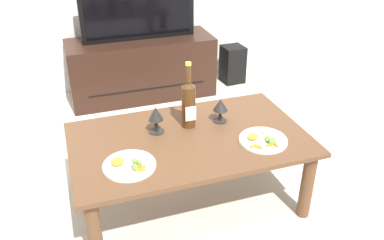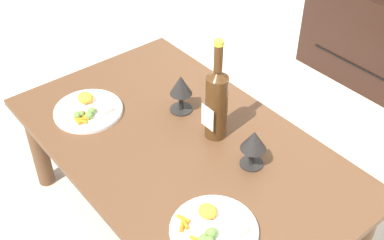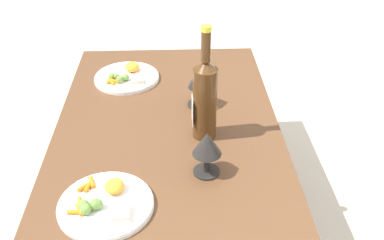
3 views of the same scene
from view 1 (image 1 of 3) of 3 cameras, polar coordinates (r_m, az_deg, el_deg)
The scene contains 10 objects.
ground_plane at distance 2.45m, azimuth -0.36°, elevation -11.16°, with size 6.40×6.40×0.00m, color beige.
dining_table at distance 2.23m, azimuth -0.39°, elevation -3.92°, with size 1.26×0.76×0.43m.
tv_stand at distance 3.59m, azimuth -7.03°, elevation 7.20°, with size 1.23×0.45×0.51m.
tv_screen at distance 3.43m, azimuth -7.55°, elevation 15.25°, with size 0.94×0.05×0.52m.
floor_speaker at distance 3.90m, azimuth 5.68°, elevation 7.75°, with size 0.19×0.19×0.35m, color black.
wine_bottle at distance 2.23m, azimuth -0.49°, elevation 2.48°, with size 0.08×0.08×0.38m.
goblet_left at distance 2.20m, azimuth -5.07°, elevation 0.66°, with size 0.08×0.08×0.15m.
goblet_right at distance 2.31m, azimuth 3.99°, elevation 1.94°, with size 0.08×0.08×0.14m.
dinner_plate_left at distance 1.98m, azimuth -8.75°, elevation -6.16°, with size 0.26×0.26×0.05m.
dinner_plate_right at distance 2.18m, azimuth 9.87°, elevation -2.71°, with size 0.26×0.26×0.04m.
Camera 1 is at (-0.59, -1.78, 1.58)m, focal length 38.29 mm.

